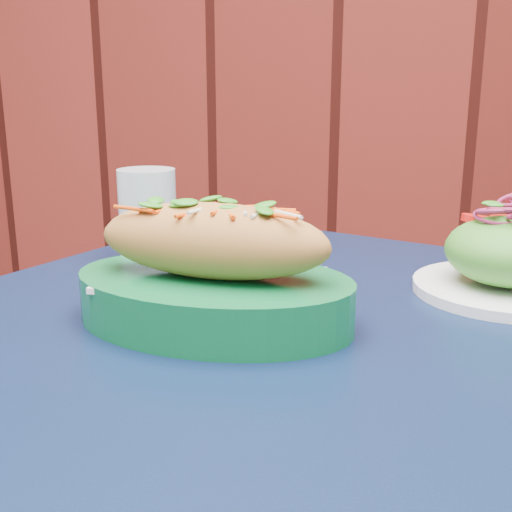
# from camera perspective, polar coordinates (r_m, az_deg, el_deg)

# --- Properties ---
(cafe_table) EXTENTS (0.99, 0.99, 0.75)m
(cafe_table) POSITION_cam_1_polar(r_m,az_deg,el_deg) (0.69, 3.64, -12.72)
(cafe_table) COLOR black
(cafe_table) RESTS_ON ground
(banh_mi_basket) EXTENTS (0.29, 0.20, 0.13)m
(banh_mi_basket) POSITION_cam_1_polar(r_m,az_deg,el_deg) (0.64, -3.82, -1.69)
(banh_mi_basket) COLOR #0B5E2E
(banh_mi_basket) RESTS_ON cafe_table
(salad_plate) EXTENTS (0.21, 0.21, 0.12)m
(salad_plate) POSITION_cam_1_polar(r_m,az_deg,el_deg) (0.79, 21.48, -0.15)
(salad_plate) COLOR white
(salad_plate) RESTS_ON cafe_table
(water_glass) EXTENTS (0.08, 0.08, 0.13)m
(water_glass) POSITION_cam_1_polar(r_m,az_deg,el_deg) (0.89, -9.59, 3.56)
(water_glass) COLOR silver
(water_glass) RESTS_ON cafe_table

